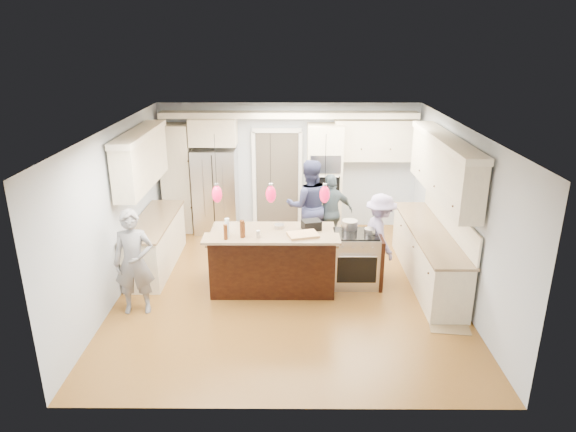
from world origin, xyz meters
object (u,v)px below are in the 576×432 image
refrigerator (216,191)px  kitchen_island (273,259)px  island_range (356,259)px  person_bar_end (134,262)px  person_far_left (309,206)px

refrigerator → kitchen_island: refrigerator is taller
island_range → kitchen_island: bearing=-176.9°
kitchen_island → island_range: 1.41m
person_bar_end → refrigerator: bearing=71.2°
refrigerator → kitchen_island: 2.91m
kitchen_island → person_bar_end: (-2.05, -0.88, 0.34)m
refrigerator → kitchen_island: (1.30, -2.57, -0.41)m
kitchen_island → person_bar_end: size_ratio=1.28×
person_bar_end → person_far_left: bearing=35.2°
person_bar_end → kitchen_island: bearing=16.7°
refrigerator → person_bar_end: refrigerator is taller
refrigerator → kitchen_island: bearing=-63.1°
person_bar_end → island_range: bearing=8.9°
person_bar_end → person_far_left: 3.62m
person_bar_end → person_far_left: (2.70, 2.41, 0.09)m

